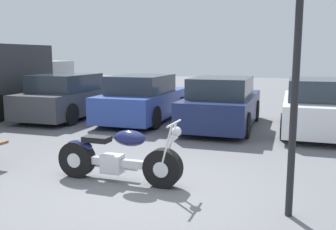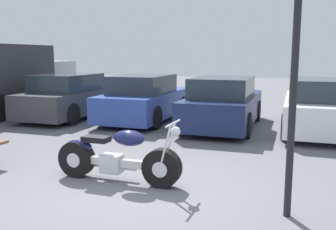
# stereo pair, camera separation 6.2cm
# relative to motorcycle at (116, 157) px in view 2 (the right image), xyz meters

# --- Properties ---
(ground_plane) EXTENTS (60.00, 60.00, 0.00)m
(ground_plane) POSITION_rel_motorcycle_xyz_m (0.45, -0.33, -0.39)
(ground_plane) COLOR slate
(motorcycle) EXTENTS (2.14, 0.62, 1.03)m
(motorcycle) POSITION_rel_motorcycle_xyz_m (0.00, 0.00, 0.00)
(motorcycle) COLOR black
(motorcycle) RESTS_ON ground_plane
(parked_car_dark_grey) EXTENTS (1.80, 4.14, 1.42)m
(parked_car_dark_grey) POSITION_rel_motorcycle_xyz_m (-4.23, 5.24, 0.27)
(parked_car_dark_grey) COLOR #3D3D42
(parked_car_dark_grey) RESTS_ON ground_plane
(parked_car_blue) EXTENTS (1.80, 4.14, 1.42)m
(parked_car_blue) POSITION_rel_motorcycle_xyz_m (-1.72, 5.46, 0.27)
(parked_car_blue) COLOR #2D479E
(parked_car_blue) RESTS_ON ground_plane
(parked_car_navy) EXTENTS (1.80, 4.14, 1.42)m
(parked_car_navy) POSITION_rel_motorcycle_xyz_m (0.80, 5.12, 0.27)
(parked_car_navy) COLOR #19234C
(parked_car_navy) RESTS_ON ground_plane
(parked_car_white) EXTENTS (1.80, 4.14, 1.42)m
(parked_car_white) POSITION_rel_motorcycle_xyz_m (3.31, 5.24, 0.27)
(parked_car_white) COLOR white
(parked_car_white) RESTS_ON ground_plane
(lamp_post) EXTENTS (0.27, 0.27, 3.29)m
(lamp_post) POSITION_rel_motorcycle_xyz_m (2.65, -0.51, 1.87)
(lamp_post) COLOR black
(lamp_post) RESTS_ON ground_plane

